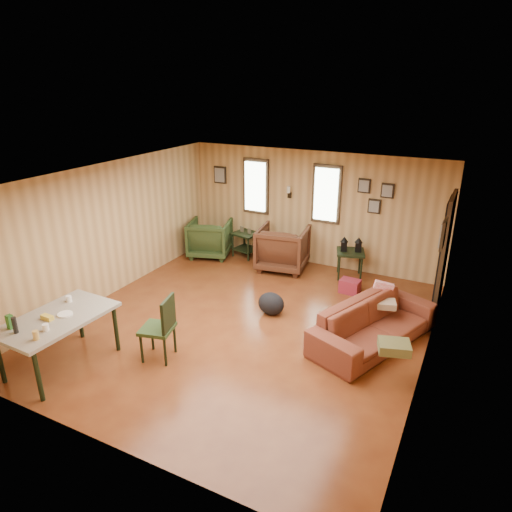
% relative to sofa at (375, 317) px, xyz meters
% --- Properties ---
extents(room, '(5.54, 6.04, 2.44)m').
position_rel_sofa_xyz_m(room, '(-1.82, -0.11, 0.78)').
color(room, brown).
rests_on(room, ground).
extents(sofa, '(1.40, 2.26, 0.85)m').
position_rel_sofa_xyz_m(sofa, '(0.00, 0.00, 0.00)').
color(sofa, maroon).
rests_on(sofa, ground).
extents(recliner_brown, '(1.11, 1.05, 1.00)m').
position_rel_sofa_xyz_m(recliner_brown, '(-2.39, 2.03, 0.07)').
color(recliner_brown, '#442314').
rests_on(recliner_brown, ground).
extents(recliner_green, '(1.09, 1.05, 0.90)m').
position_rel_sofa_xyz_m(recliner_green, '(-4.14, 1.99, 0.02)').
color(recliner_green, '#2A3B1B').
rests_on(recliner_green, ground).
extents(end_table, '(0.62, 0.59, 0.68)m').
position_rel_sofa_xyz_m(end_table, '(-3.40, 2.32, -0.05)').
color(end_table, black).
rests_on(end_table, ground).
extents(side_table, '(0.67, 0.67, 0.85)m').
position_rel_sofa_xyz_m(side_table, '(-1.01, 2.23, 0.15)').
color(side_table, black).
rests_on(side_table, ground).
extents(cooler, '(0.38, 0.28, 0.26)m').
position_rel_sofa_xyz_m(cooler, '(-0.79, 1.53, -0.30)').
color(cooler, maroon).
rests_on(cooler, ground).
extents(backpack, '(0.55, 0.48, 0.39)m').
position_rel_sofa_xyz_m(backpack, '(-1.75, 0.11, -0.23)').
color(backpack, black).
rests_on(backpack, ground).
extents(sofa_pillows, '(0.90, 1.74, 0.36)m').
position_rel_sofa_xyz_m(sofa_pillows, '(0.21, -0.12, 0.08)').
color(sofa_pillows, brown).
rests_on(sofa_pillows, sofa).
extents(dining_table, '(0.95, 1.52, 0.98)m').
position_rel_sofa_xyz_m(dining_table, '(-3.70, -2.54, 0.27)').
color(dining_table, gray).
rests_on(dining_table, ground).
extents(dining_chair, '(0.53, 0.53, 0.96)m').
position_rel_sofa_xyz_m(dining_chair, '(-2.57, -1.76, 0.11)').
color(dining_chair, '#2A3B1B').
rests_on(dining_chair, ground).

